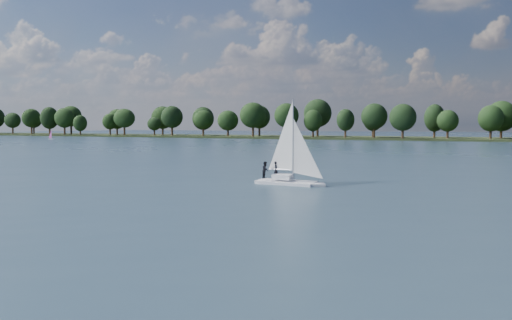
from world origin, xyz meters
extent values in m
plane|color=#233342|center=(0.00, 100.00, 0.00)|extent=(700.00, 700.00, 0.00)
cube|color=black|center=(0.00, 212.00, 0.00)|extent=(660.00, 40.00, 1.50)
cube|color=silver|center=(9.12, 36.02, 0.00)|extent=(6.61, 2.27, 0.76)
cube|color=silver|center=(9.12, 36.02, 0.76)|extent=(1.99, 1.28, 0.48)
cylinder|color=#ACADB3|center=(9.12, 36.02, 4.35)|extent=(0.11, 0.11, 7.65)
imported|color=black|center=(7.76, 36.38, 1.37)|extent=(0.44, 0.63, 1.65)
imported|color=black|center=(6.93, 35.70, 1.37)|extent=(0.67, 0.84, 1.65)
cube|color=white|center=(-142.25, 150.05, 0.00)|extent=(2.61, 1.20, 0.41)
cylinder|color=silver|center=(-142.25, 150.05, 2.04)|extent=(0.07, 0.07, 3.63)
cube|color=#56585B|center=(-202.03, 193.10, 0.00)|extent=(4.29, 2.69, 0.50)
camera|label=1|loc=(30.95, -13.83, 5.78)|focal=40.00mm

